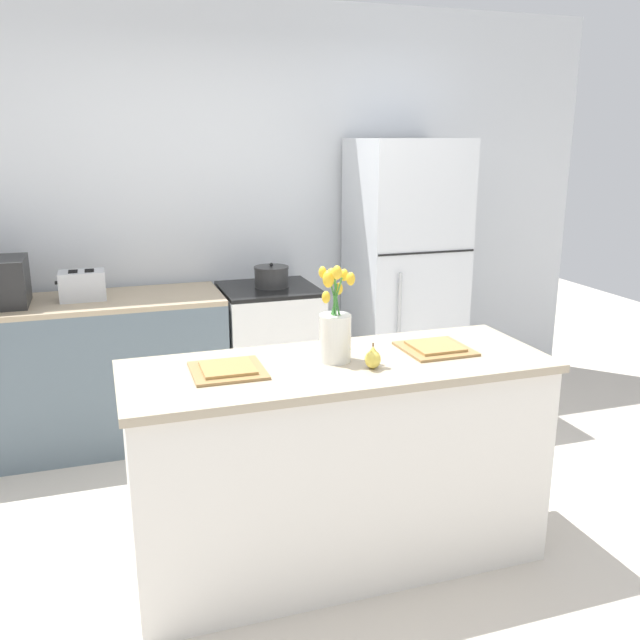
% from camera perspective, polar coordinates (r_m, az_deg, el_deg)
% --- Properties ---
extents(ground_plane, '(10.00, 10.00, 0.00)m').
position_cam_1_polar(ground_plane, '(3.26, 1.46, -19.32)').
color(ground_plane, beige).
extents(back_wall, '(5.20, 0.08, 2.70)m').
position_cam_1_polar(back_wall, '(4.64, -6.87, 8.92)').
color(back_wall, silver).
rests_on(back_wall, ground_plane).
extents(kitchen_island, '(1.80, 0.66, 0.93)m').
position_cam_1_polar(kitchen_island, '(3.02, 1.52, -11.97)').
color(kitchen_island, silver).
rests_on(kitchen_island, ground_plane).
extents(back_counter, '(1.68, 0.60, 0.92)m').
position_cam_1_polar(back_counter, '(4.35, -19.24, -4.30)').
color(back_counter, slate).
rests_on(back_counter, ground_plane).
extents(stove_range, '(0.60, 0.61, 0.92)m').
position_cam_1_polar(stove_range, '(4.47, -4.22, -2.98)').
color(stove_range, silver).
rests_on(stove_range, ground_plane).
extents(refrigerator, '(0.68, 0.67, 1.84)m').
position_cam_1_polar(refrigerator, '(4.66, 7.08, 3.58)').
color(refrigerator, silver).
rests_on(refrigerator, ground_plane).
extents(flower_vase, '(0.14, 0.14, 0.42)m').
position_cam_1_polar(flower_vase, '(2.81, 1.27, -0.71)').
color(flower_vase, silver).
rests_on(flower_vase, kitchen_island).
extents(pear_figurine, '(0.07, 0.07, 0.11)m').
position_cam_1_polar(pear_figurine, '(2.76, 4.47, -3.23)').
color(pear_figurine, '#E5CC4C').
rests_on(pear_figurine, kitchen_island).
extents(plate_setting_left, '(0.29, 0.29, 0.02)m').
position_cam_1_polar(plate_setting_left, '(2.74, -7.78, -4.16)').
color(plate_setting_left, olive).
rests_on(plate_setting_left, kitchen_island).
extents(plate_setting_right, '(0.29, 0.29, 0.02)m').
position_cam_1_polar(plate_setting_right, '(3.04, 9.68, -2.33)').
color(plate_setting_right, olive).
rests_on(plate_setting_right, kitchen_island).
extents(toaster, '(0.28, 0.18, 0.17)m').
position_cam_1_polar(toaster, '(4.22, -19.38, 2.77)').
color(toaster, '#B7BABC').
rests_on(toaster, back_counter).
extents(cooking_pot, '(0.22, 0.22, 0.16)m').
position_cam_1_polar(cooking_pot, '(4.34, -4.11, 3.66)').
color(cooking_pot, '#2D2D2D').
rests_on(cooking_pot, stove_range).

